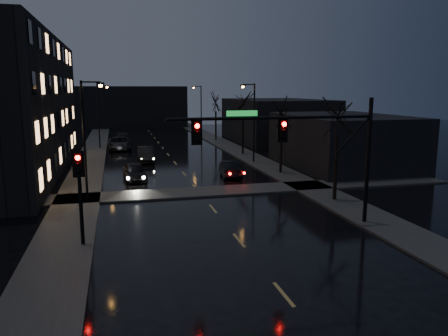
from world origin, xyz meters
TOP-DOWN VIEW (x-y plane):
  - ground at (0.00, 0.00)m, footprint 160.00×160.00m
  - sidewalk_left at (-8.50, 35.00)m, footprint 3.00×140.00m
  - sidewalk_right at (8.50, 35.00)m, footprint 3.00×140.00m
  - sidewalk_cross at (0.00, 18.50)m, footprint 40.00×3.00m
  - commercial_right_near at (15.50, 26.00)m, footprint 10.00×14.00m
  - commercial_right_far at (17.00, 48.00)m, footprint 12.00×18.00m
  - far_block at (-3.00, 78.00)m, footprint 22.00×10.00m
  - signal_mast at (3.85, 9.00)m, footprint 11.11×0.41m
  - signal_pole_left at (-7.50, 8.99)m, footprint 0.35×0.41m
  - tree_near at (8.40, 14.00)m, footprint 3.52×3.52m
  - tree_mid_a at (8.40, 24.00)m, footprint 3.30×3.30m
  - tree_mid_b at (8.40, 36.00)m, footprint 3.74×3.74m
  - tree_far at (8.40, 50.00)m, footprint 3.43×3.43m
  - streetlight_l_near at (-7.58, 18.00)m, footprint 1.53×0.28m
  - streetlight_l_far at (-7.58, 45.00)m, footprint 1.53×0.28m
  - streetlight_r_mid at (7.58, 30.00)m, footprint 1.53×0.28m
  - streetlight_r_far at (7.58, 58.00)m, footprint 1.53×0.28m
  - oncoming_car_a at (-4.39, 24.12)m, footprint 1.98×4.44m
  - oncoming_car_b at (-2.83, 33.45)m, footprint 1.90×4.83m
  - oncoming_car_c at (-5.44, 43.35)m, footprint 2.90×5.90m
  - oncoming_car_d at (-4.96, 47.71)m, footprint 2.28×5.50m
  - lead_car at (3.66, 23.67)m, footprint 2.04×4.50m

SIDE VIEW (x-z plane):
  - ground at x=0.00m, z-range 0.00..0.00m
  - sidewalk_left at x=-8.50m, z-range 0.00..0.12m
  - sidewalk_right at x=8.50m, z-range 0.00..0.12m
  - sidewalk_cross at x=0.00m, z-range 0.00..0.12m
  - lead_car at x=3.66m, z-range 0.00..1.43m
  - oncoming_car_a at x=-4.39m, z-range 0.00..1.48m
  - oncoming_car_b at x=-2.83m, z-range 0.00..1.57m
  - oncoming_car_d at x=-4.96m, z-range 0.00..1.59m
  - oncoming_car_c at x=-5.44m, z-range 0.00..1.61m
  - commercial_right_near at x=15.50m, z-range 0.00..5.00m
  - commercial_right_far at x=17.00m, z-range 0.00..6.00m
  - signal_pole_left at x=-7.50m, z-range 0.75..5.27m
  - far_block at x=-3.00m, z-range 0.00..8.00m
  - streetlight_l_near at x=-7.58m, z-range 0.77..8.77m
  - streetlight_l_far at x=-7.58m, z-range 0.77..8.77m
  - streetlight_r_mid at x=7.58m, z-range 0.77..8.77m
  - streetlight_r_far at x=7.58m, z-range 0.77..8.77m
  - signal_mast at x=3.85m, z-range 1.37..8.37m
  - tree_mid_a at x=8.40m, z-range 2.04..9.61m
  - tree_far at x=8.40m, z-range 2.12..10.00m
  - tree_near at x=8.40m, z-range 2.18..10.26m
  - tree_mid_b at x=8.40m, z-range 2.32..10.90m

